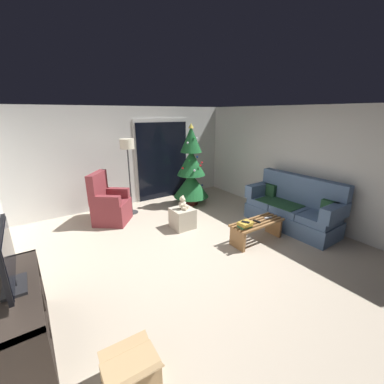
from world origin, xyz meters
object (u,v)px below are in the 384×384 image
object	(u,v)px
book_stack	(245,224)
teddy_bear_cream	(183,203)
couch	(293,209)
ottoman	(182,218)
christmas_tree	(191,170)
cardboard_box_open_near_shelf	(132,374)
remote_silver	(268,218)
coffee_table	(257,228)
television	(8,259)
floor_lamp	(128,151)
armchair	(109,205)
remote_black	(257,221)
media_shelf	(20,326)
cell_phone	(246,222)

from	to	relation	value
book_stack	teddy_bear_cream	xyz separation A→B (m)	(-0.49, 1.31, 0.09)
couch	ottoman	distance (m)	2.35
christmas_tree	cardboard_box_open_near_shelf	xyz separation A→B (m)	(-3.03, -3.61, -0.78)
remote_silver	teddy_bear_cream	bearing A→B (deg)	-126.72
couch	ottoman	xyz separation A→B (m)	(-1.99, 1.24, -0.19)
coffee_table	television	size ratio (longest dim) A/B	1.31
couch	television	xyz separation A→B (m)	(-4.81, -0.33, 0.68)
remote_silver	floor_lamp	world-z (taller)	floor_lamp
armchair	ottoman	size ratio (longest dim) A/B	2.57
television	cardboard_box_open_near_shelf	xyz separation A→B (m)	(0.74, -0.95, -0.93)
cardboard_box_open_near_shelf	remote_black	bearing A→B (deg)	22.89
floor_lamp	teddy_bear_cream	world-z (taller)	floor_lamp
ottoman	teddy_bear_cream	xyz separation A→B (m)	(0.01, -0.01, 0.33)
floor_lamp	cardboard_box_open_near_shelf	bearing A→B (deg)	-110.84
book_stack	ottoman	distance (m)	1.43
armchair	ottoman	bearing A→B (deg)	-43.65
media_shelf	armchair	bearing A→B (deg)	58.84
remote_silver	remote_black	world-z (taller)	same
couch	remote_silver	world-z (taller)	couch
coffee_table	armchair	world-z (taller)	armchair
couch	cardboard_box_open_near_shelf	bearing A→B (deg)	-162.57
remote_black	book_stack	bearing A→B (deg)	-179.14
ottoman	book_stack	bearing A→B (deg)	-69.39
book_stack	cardboard_box_open_near_shelf	world-z (taller)	book_stack
teddy_bear_cream	floor_lamp	bearing A→B (deg)	113.45
coffee_table	television	world-z (taller)	television
coffee_table	cardboard_box_open_near_shelf	size ratio (longest dim) A/B	2.29
cell_phone	coffee_table	bearing A→B (deg)	-21.57
christmas_tree	teddy_bear_cream	xyz separation A→B (m)	(-0.94, -1.10, -0.38)
couch	cardboard_box_open_near_shelf	xyz separation A→B (m)	(-4.07, -1.28, -0.25)
christmas_tree	remote_black	bearing A→B (deg)	-92.40
media_shelf	teddy_bear_cream	bearing A→B (deg)	29.44
remote_black	armchair	size ratio (longest dim) A/B	0.14
remote_black	remote_silver	bearing A→B (deg)	-7.09
couch	teddy_bear_cream	xyz separation A→B (m)	(-1.99, 1.23, 0.15)
remote_silver	television	world-z (taller)	television
couch	armchair	size ratio (longest dim) A/B	1.73
floor_lamp	teddy_bear_cream	distance (m)	1.79
book_stack	cell_phone	xyz separation A→B (m)	(-0.00, -0.01, 0.05)
remote_silver	ottoman	size ratio (longest dim) A/B	0.35
cardboard_box_open_near_shelf	christmas_tree	bearing A→B (deg)	50.02
remote_silver	floor_lamp	distance (m)	3.37
media_shelf	couch	bearing A→B (deg)	4.55
coffee_table	remote_black	bearing A→B (deg)	-165.25
remote_silver	cell_phone	size ratio (longest dim) A/B	1.08
floor_lamp	media_shelf	distance (m)	3.93
television	ottoman	world-z (taller)	television
coffee_table	remote_silver	world-z (taller)	remote_silver
coffee_table	cardboard_box_open_near_shelf	xyz separation A→B (m)	(-2.94, -1.24, -0.12)
cell_phone	media_shelf	distance (m)	3.37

